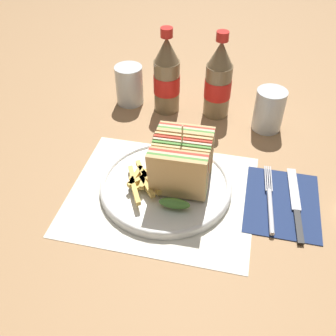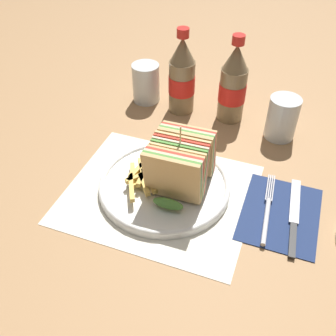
{
  "view_description": "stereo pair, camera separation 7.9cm",
  "coord_description": "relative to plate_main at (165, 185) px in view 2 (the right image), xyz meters",
  "views": [
    {
      "loc": [
        0.14,
        -0.54,
        0.56
      ],
      "look_at": [
        0.01,
        0.04,
        0.04
      ],
      "focal_mm": 42.0,
      "sensor_mm": 36.0,
      "label": 1
    },
    {
      "loc": [
        0.22,
        -0.51,
        0.56
      ],
      "look_at": [
        0.01,
        0.04,
        0.04
      ],
      "focal_mm": 42.0,
      "sensor_mm": 36.0,
      "label": 2
    }
  ],
  "objects": [
    {
      "name": "ground_plane",
      "position": [
        -0.01,
        -0.02,
        -0.01
      ],
      "size": [
        4.0,
        4.0,
        0.0
      ],
      "primitive_type": "plane",
      "color": "#9E754C"
    },
    {
      "name": "placemat",
      "position": [
        -0.0,
        -0.02,
        -0.01
      ],
      "size": [
        0.37,
        0.31,
        0.0
      ],
      "color": "silver",
      "rests_on": "ground_plane"
    },
    {
      "name": "plate_main",
      "position": [
        0.0,
        0.0,
        0.0
      ],
      "size": [
        0.27,
        0.27,
        0.02
      ],
      "color": "white",
      "rests_on": "ground_plane"
    },
    {
      "name": "club_sandwich",
      "position": [
        0.03,
        0.0,
        0.06
      ],
      "size": [
        0.11,
        0.15,
        0.14
      ],
      "color": "tan",
      "rests_on": "plate_main"
    },
    {
      "name": "fries_pile",
      "position": [
        -0.05,
        -0.02,
        0.02
      ],
      "size": [
        0.09,
        0.12,
        0.02
      ],
      "color": "#E0B756",
      "rests_on": "plate_main"
    },
    {
      "name": "napkin",
      "position": [
        0.23,
        0.01,
        -0.01
      ],
      "size": [
        0.14,
        0.19,
        0.0
      ],
      "color": "navy",
      "rests_on": "ground_plane"
    },
    {
      "name": "fork",
      "position": [
        0.21,
        -0.01,
        -0.0
      ],
      "size": [
        0.03,
        0.19,
        0.01
      ],
      "rotation": [
        0.0,
        0.0,
        0.08
      ],
      "color": "silver",
      "rests_on": "napkin"
    },
    {
      "name": "knife",
      "position": [
        0.26,
        0.01,
        -0.0
      ],
      "size": [
        0.03,
        0.2,
        0.0
      ],
      "rotation": [
        0.0,
        0.0,
        0.08
      ],
      "color": "black",
      "rests_on": "napkin"
    },
    {
      "name": "coke_bottle_near",
      "position": [
        -0.06,
        0.29,
        0.08
      ],
      "size": [
        0.07,
        0.07,
        0.22
      ],
      "color": "#7A6647",
      "rests_on": "ground_plane"
    },
    {
      "name": "coke_bottle_far",
      "position": [
        0.06,
        0.3,
        0.08
      ],
      "size": [
        0.07,
        0.07,
        0.22
      ],
      "color": "#7A6647",
      "rests_on": "ground_plane"
    },
    {
      "name": "glass_near",
      "position": [
        0.19,
        0.26,
        0.03
      ],
      "size": [
        0.07,
        0.07,
        0.1
      ],
      "color": "silver",
      "rests_on": "ground_plane"
    },
    {
      "name": "glass_far",
      "position": [
        -0.17,
        0.3,
        0.04
      ],
      "size": [
        0.07,
        0.07,
        0.1
      ],
      "color": "silver",
      "rests_on": "ground_plane"
    }
  ]
}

